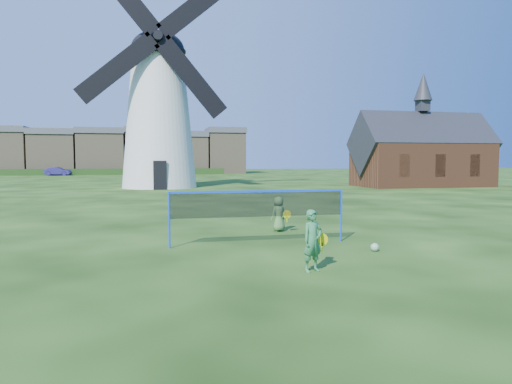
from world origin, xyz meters
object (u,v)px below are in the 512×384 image
at_px(play_ball, 375,247).
at_px(badminton_net, 259,205).
at_px(player_girl, 313,241).
at_px(player_boy, 279,214).
at_px(windmill, 159,110).
at_px(car_right, 58,171).
at_px(chapel, 421,155).

bearing_deg(play_ball, badminton_net, 149.87).
relative_size(player_girl, play_ball, 6.10).
bearing_deg(player_boy, badminton_net, 38.68).
xyz_separation_m(windmill, player_boy, (3.66, -26.20, -6.18)).
height_order(badminton_net, player_boy, badminton_net).
bearing_deg(car_right, windmill, -149.56).
xyz_separation_m(chapel, play_ball, (-18.26, -26.75, -2.79)).
height_order(player_girl, play_ball, player_girl).
height_order(player_girl, car_right, player_girl).
xyz_separation_m(player_girl, player_boy, (0.76, 5.53, -0.08)).
bearing_deg(player_boy, chapel, -153.69).
xyz_separation_m(player_girl, play_ball, (2.34, 1.72, -0.56)).
bearing_deg(player_boy, player_girl, 59.32).
bearing_deg(play_ball, chapel, 55.68).
bearing_deg(car_right, player_boy, -155.78).
bearing_deg(player_boy, play_ball, 89.63).
xyz_separation_m(badminton_net, player_boy, (1.20, 2.20, -0.55)).
bearing_deg(play_ball, car_right, 107.37).
bearing_deg(play_ball, player_boy, 112.46).
xyz_separation_m(badminton_net, player_girl, (0.43, -3.33, -0.47)).
bearing_deg(windmill, badminton_net, -85.04).
height_order(windmill, player_girl, windmill).
bearing_deg(windmill, play_ball, -80.10).
distance_m(chapel, player_girl, 35.21).
height_order(chapel, player_girl, chapel).
distance_m(badminton_net, car_right, 66.30).
height_order(player_girl, player_boy, player_girl).
distance_m(windmill, play_ball, 31.19).
xyz_separation_m(player_girl, car_right, (-18.14, 67.21, -0.01)).
relative_size(windmill, player_boy, 16.10).
relative_size(windmill, chapel, 1.56).
height_order(windmill, badminton_net, windmill).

